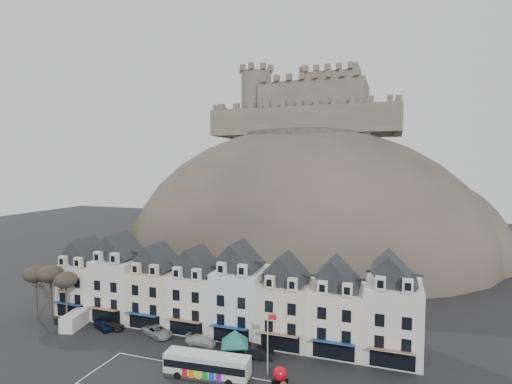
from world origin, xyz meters
TOP-DOWN VIEW (x-y plane):
  - coach_bay_markings at (2.00, 1.25)m, footprint 22.00×7.50m
  - townhouse_terrace at (0.15, 15.97)m, footprint 54.40×9.35m
  - castle_hill at (1.25, 68.95)m, footprint 100.00×76.00m
  - castle at (0.51, 75.93)m, footprint 50.20×22.20m
  - tree_left_far at (-29.00, 10.50)m, footprint 3.61×3.61m
  - tree_left_mid at (-26.00, 10.50)m, footprint 3.78×3.78m
  - tree_left_near at (-23.00, 10.50)m, footprint 3.43×3.43m
  - bus at (4.13, 3.31)m, footprint 9.94×3.06m
  - bus_shelter at (5.78, 7.52)m, footprint 5.98×5.98m
  - red_buoy at (12.23, 4.76)m, footprint 1.62×1.62m
  - flagpole at (10.46, 6.17)m, footprint 1.06×0.25m
  - white_van at (-20.52, 9.50)m, footprint 3.13×5.19m
  - car_navy at (-16.00, 10.38)m, footprint 4.47×3.26m
  - car_black at (-14.79, 10.38)m, footprint 3.83×1.76m
  - car_silver at (-7.38, 10.99)m, footprint 5.45×3.92m
  - car_white at (-0.40, 10.60)m, footprint 4.24×1.75m
  - car_maroon at (4.72, 12.00)m, footprint 4.16×2.20m
  - car_charcoal at (7.72, 9.50)m, footprint 4.93×2.58m

SIDE VIEW (x-z plane):
  - coach_bay_markings at x=2.00m, z-range -0.01..0.01m
  - castle_hill at x=1.25m, z-range -33.89..34.11m
  - car_black at x=-14.79m, z-range 0.00..1.22m
  - car_white at x=-0.40m, z-range 0.00..1.23m
  - car_maroon at x=4.72m, z-range 0.00..1.35m
  - car_silver at x=-7.38m, z-range 0.00..1.40m
  - car_navy at x=-16.00m, z-range 0.00..1.41m
  - car_charcoal at x=7.72m, z-range 0.00..1.55m
  - red_buoy at x=12.23m, z-range 0.02..2.00m
  - white_van at x=-20.52m, z-range 0.00..2.21m
  - bus at x=4.13m, z-range 0.15..2.91m
  - bus_shelter at x=5.78m, z-range 1.13..5.23m
  - flagpole at x=10.46m, z-range 0.52..7.90m
  - townhouse_terrace at x=0.15m, z-range -0.60..11.20m
  - tree_left_near at x=-23.00m, z-range 2.64..10.47m
  - tree_left_far at x=-29.00m, z-range 2.78..11.02m
  - tree_left_mid at x=-26.00m, z-range 2.92..11.56m
  - castle at x=0.51m, z-range 29.19..51.19m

